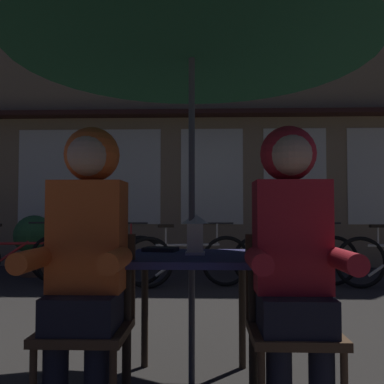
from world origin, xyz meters
TOP-DOWN VIEW (x-y plane):
  - cafe_table at (0.00, 0.00)m, footprint 0.72×0.72m
  - patio_umbrella at (0.00, 0.00)m, footprint 2.10×2.10m
  - lantern at (0.02, 0.01)m, footprint 0.11×0.11m
  - chair_left at (-0.48, -0.37)m, footprint 0.40×0.40m
  - chair_right at (0.48, -0.37)m, footprint 0.40×0.40m
  - person_left_hooded at (-0.48, -0.43)m, footprint 0.45×0.56m
  - person_right_hooded at (0.48, -0.43)m, footprint 0.45×0.56m
  - shopfront_building at (-0.54, 5.40)m, footprint 10.00×0.93m
  - bicycle_nearest at (-2.51, 3.28)m, footprint 1.66×0.39m
  - bicycle_second at (-1.30, 3.14)m, footprint 1.67×0.25m
  - bicycle_third at (-0.16, 3.08)m, footprint 1.66×0.38m
  - bicycle_fourth at (1.27, 3.27)m, footprint 1.68×0.11m
  - book at (-0.20, 0.20)m, footprint 0.22×0.18m
  - potted_plant at (-2.54, 3.98)m, footprint 0.60×0.60m

SIDE VIEW (x-z plane):
  - bicycle_nearest at x=-2.51m, z-range -0.07..0.77m
  - bicycle_second at x=-1.30m, z-range -0.07..0.77m
  - bicycle_third at x=-0.16m, z-range -0.07..0.77m
  - bicycle_fourth at x=1.27m, z-range -0.07..0.77m
  - chair_left at x=-0.48m, z-range 0.05..0.92m
  - chair_right at x=0.48m, z-range 0.05..0.92m
  - potted_plant at x=-2.54m, z-range 0.08..1.00m
  - cafe_table at x=0.00m, z-range 0.27..1.01m
  - book at x=-0.20m, z-range 0.74..0.76m
  - person_left_hooded at x=-0.48m, z-range 0.15..1.55m
  - person_right_hooded at x=0.48m, z-range 0.15..1.55m
  - lantern at x=0.02m, z-range 0.75..0.98m
  - patio_umbrella at x=0.00m, z-range 0.90..3.21m
  - shopfront_building at x=-0.54m, z-range -0.01..6.19m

